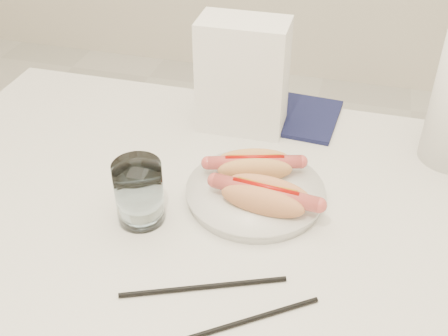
% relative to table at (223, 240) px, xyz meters
% --- Properties ---
extents(table, '(1.20, 0.80, 0.75)m').
position_rel_table_xyz_m(table, '(0.00, 0.00, 0.00)').
color(table, silver).
rests_on(table, ground).
extents(plate, '(0.30, 0.30, 0.02)m').
position_rel_table_xyz_m(plate, '(0.04, 0.05, 0.07)').
color(plate, silver).
rests_on(plate, table).
extents(hotdog_left, '(0.16, 0.10, 0.04)m').
position_rel_table_xyz_m(hotdog_left, '(0.03, 0.09, 0.10)').
color(hotdog_left, '#DE9A59').
rests_on(hotdog_left, plate).
extents(hotdog_right, '(0.18, 0.08, 0.05)m').
position_rel_table_xyz_m(hotdog_right, '(0.07, 0.01, 0.10)').
color(hotdog_right, '#E08C57').
rests_on(hotdog_right, plate).
extents(water_glass, '(0.08, 0.08, 0.11)m').
position_rel_table_xyz_m(water_glass, '(-0.13, -0.04, 0.11)').
color(water_glass, silver).
rests_on(water_glass, table).
extents(chopstick_near, '(0.23, 0.10, 0.01)m').
position_rel_table_xyz_m(chopstick_near, '(0.02, -0.16, 0.06)').
color(chopstick_near, black).
rests_on(chopstick_near, table).
extents(chopstick_far, '(0.19, 0.14, 0.01)m').
position_rel_table_xyz_m(chopstick_far, '(0.08, -0.21, 0.06)').
color(chopstick_far, black).
rests_on(chopstick_far, table).
extents(napkin_box, '(0.17, 0.10, 0.23)m').
position_rel_table_xyz_m(napkin_box, '(-0.04, 0.28, 0.17)').
color(napkin_box, white).
rests_on(napkin_box, table).
extents(navy_napkin, '(0.18, 0.18, 0.01)m').
position_rel_table_xyz_m(navy_napkin, '(0.07, 0.34, 0.06)').
color(navy_napkin, '#111437').
rests_on(navy_napkin, table).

